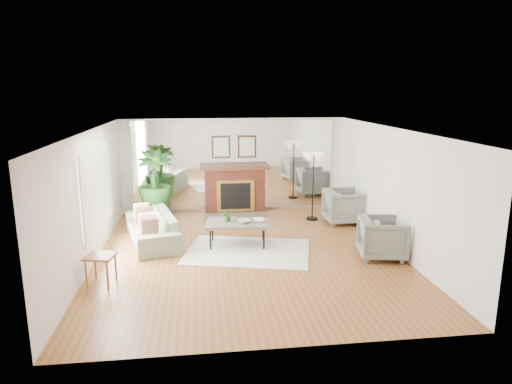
{
  "coord_description": "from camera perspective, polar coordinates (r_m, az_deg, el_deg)",
  "views": [
    {
      "loc": [
        -0.95,
        -8.7,
        3.26
      ],
      "look_at": [
        0.23,
        0.6,
        1.14
      ],
      "focal_mm": 32.0,
      "sensor_mm": 36.0,
      "label": 1
    }
  ],
  "objects": [
    {
      "name": "book",
      "position": [
        9.71,
        -0.2,
        -3.52
      ],
      "size": [
        0.25,
        0.32,
        0.02
      ],
      "primitive_type": "imported",
      "rotation": [
        0.0,
        0.0,
        0.16
      ],
      "color": "brown",
      "rests_on": "coffee_table"
    },
    {
      "name": "coffee_table",
      "position": [
        9.63,
        -2.33,
        -4.01
      ],
      "size": [
        1.4,
        0.92,
        0.53
      ],
      "rotation": [
        0.0,
        0.0,
        -0.11
      ],
      "color": "#5A5247",
      "rests_on": "ground"
    },
    {
      "name": "armchair_back",
      "position": [
        11.51,
        10.95,
        -1.76
      ],
      "size": [
        0.94,
        0.92,
        0.84
      ],
      "primitive_type": "imported",
      "rotation": [
        0.0,
        0.0,
        1.55
      ],
      "color": "gray",
      "rests_on": "ground"
    },
    {
      "name": "potted_ficus",
      "position": [
        11.67,
        -12.52,
        1.08
      ],
      "size": [
        1.01,
        1.01,
        1.79
      ],
      "color": "black",
      "rests_on": "ground"
    },
    {
      "name": "mirror_panel",
      "position": [
        12.37,
        -2.75,
        3.39
      ],
      "size": [
        5.4,
        0.04,
        2.4
      ],
      "primitive_type": "cube",
      "color": "silver",
      "rests_on": "wall_back"
    },
    {
      "name": "floor_lamp",
      "position": [
        11.46,
        7.21,
        3.7
      ],
      "size": [
        0.56,
        0.31,
        1.73
      ],
      "color": "black",
      "rests_on": "ground"
    },
    {
      "name": "armchair_front",
      "position": [
        9.34,
        15.54,
        -5.54
      ],
      "size": [
        1.03,
        1.02,
        0.81
      ],
      "primitive_type": "imported",
      "rotation": [
        0.0,
        0.0,
        1.38
      ],
      "color": "gray",
      "rests_on": "ground"
    },
    {
      "name": "wall_right",
      "position": [
        9.76,
        16.74,
        0.31
      ],
      "size": [
        0.02,
        7.0,
        2.5
      ],
      "primitive_type": "cube",
      "color": "silver",
      "rests_on": "ground"
    },
    {
      "name": "sofa",
      "position": [
        10.17,
        -12.93,
        -4.35
      ],
      "size": [
        1.39,
        2.39,
        0.65
      ],
      "primitive_type": "imported",
      "rotation": [
        0.0,
        0.0,
        -1.33
      ],
      "color": "gray",
      "rests_on": "ground"
    },
    {
      "name": "side_table",
      "position": [
        8.24,
        -18.88,
        -8.01
      ],
      "size": [
        0.54,
        0.54,
        0.52
      ],
      "rotation": [
        0.0,
        0.0,
        -0.2
      ],
      "color": "brown",
      "rests_on": "ground"
    },
    {
      "name": "fruit_bowl",
      "position": [
        9.55,
        -1.49,
        -3.68
      ],
      "size": [
        0.3,
        0.3,
        0.06
      ],
      "primitive_type": "imported",
      "rotation": [
        0.0,
        0.0,
        0.23
      ],
      "color": "brown",
      "rests_on": "coffee_table"
    },
    {
      "name": "area_rug",
      "position": [
        9.4,
        -1.04,
        -7.45
      ],
      "size": [
        2.82,
        2.31,
        0.03
      ],
      "primitive_type": "cube",
      "rotation": [
        0.0,
        0.0,
        -0.25
      ],
      "color": "silver",
      "rests_on": "ground"
    },
    {
      "name": "wall_left",
      "position": [
        9.16,
        -19.93,
        -0.71
      ],
      "size": [
        0.02,
        7.0,
        2.5
      ],
      "primitive_type": "cube",
      "color": "silver",
      "rests_on": "ground"
    },
    {
      "name": "tabletop_plant",
      "position": [
        9.66,
        -3.61,
        -2.77
      ],
      "size": [
        0.31,
        0.28,
        0.3
      ],
      "primitive_type": "imported",
      "rotation": [
        0.0,
        0.0,
        0.2
      ],
      "color": "#296224",
      "rests_on": "coffee_table"
    },
    {
      "name": "window_panel",
      "position": [
        9.51,
        -19.29,
        0.44
      ],
      "size": [
        0.04,
        2.4,
        1.5
      ],
      "primitive_type": "cube",
      "color": "#B2E09E",
      "rests_on": "wall_left"
    },
    {
      "name": "wall_back",
      "position": [
        12.39,
        -2.76,
        3.41
      ],
      "size": [
        6.0,
        0.02,
        2.5
      ],
      "primitive_type": "cube",
      "color": "silver",
      "rests_on": "ground"
    },
    {
      "name": "ground",
      "position": [
        9.34,
        -0.97,
        -7.68
      ],
      "size": [
        7.0,
        7.0,
        0.0
      ],
      "primitive_type": "plane",
      "color": "brown",
      "rests_on": "ground"
    },
    {
      "name": "fireplace",
      "position": [
        12.27,
        -2.64,
        0.51
      ],
      "size": [
        1.85,
        0.83,
        2.05
      ],
      "color": "maroon",
      "rests_on": "ground"
    }
  ]
}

